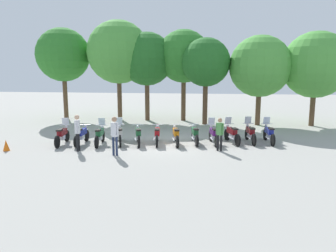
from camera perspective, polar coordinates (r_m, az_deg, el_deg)
The scene contains 24 objects.
ground_plane at distance 17.36m, azimuth -0.22°, elevation -3.21°, with size 80.00×80.00×0.00m, color #9E9B93.
motorcycle_0 at distance 18.03m, azimuth -18.31°, elevation -1.54°, with size 0.62×2.19×1.37m.
motorcycle_1 at distance 17.80m, azimuth -15.11°, elevation -1.57°, with size 0.62×2.19×0.99m.
motorcycle_2 at distance 17.46m, azimuth -12.05°, elevation -1.61°, with size 0.62×2.18×1.37m.
motorcycle_3 at distance 17.47m, azimuth -8.60°, elevation -1.50°, with size 0.86×2.12×1.37m.
motorcycle_4 at distance 17.26m, azimuth -5.34°, elevation -1.62°, with size 0.80×2.14×0.99m.
motorcycle_5 at distance 17.26m, azimuth -1.93°, elevation -1.58°, with size 0.62×2.18×0.99m.
motorcycle_6 at distance 17.17m, azimuth 1.39°, elevation -1.64°, with size 0.72×2.16×0.99m.
motorcycle_7 at distance 17.45m, azimuth 4.81°, elevation -1.48°, with size 0.68×2.17×0.99m.
motorcycle_8 at distance 17.44m, azimuth 8.09°, elevation -1.50°, with size 0.70×2.17×1.37m.
motorcycle_9 at distance 17.85m, azimuth 11.29°, elevation -1.34°, with size 0.87×2.11×1.37m.
motorcycle_10 at distance 18.20m, azimuth 14.42°, elevation -1.25°, with size 0.62×2.18×1.37m.
motorcycle_11 at distance 18.38m, azimuth 17.52°, elevation -1.29°, with size 0.62×2.19×1.37m.
person_0 at distance 15.87m, azimuth 9.20°, elevation -1.04°, with size 0.40×0.28×1.64m.
person_1 at distance 16.21m, azimuth -15.83°, elevation -0.63°, with size 0.25×0.40×1.81m.
person_2 at distance 15.00m, azimuth -9.48°, elevation -1.15°, with size 0.41×0.28×1.83m.
tree_0 at distance 27.69m, azimuth -18.17°, elevation 11.91°, with size 4.28×4.28×7.33m.
tree_1 at distance 26.00m, azimuth -8.81°, elevation 12.84°, with size 4.92×4.92×7.82m.
tree_2 at distance 25.54m, azimuth -3.79°, elevation 11.79°, with size 4.14×4.14×6.91m.
tree_3 at distance 25.42m, azimuth 2.83°, elevation 12.26°, with size 4.09×4.09×7.08m.
tree_4 at distance 23.68m, azimuth 6.76°, elevation 11.14°, with size 3.51×3.51×6.29m.
tree_5 at distance 24.09m, azimuth 16.07°, elevation 10.16°, with size 4.38×4.38×6.43m.
tree_6 at distance 25.04m, azimuth 24.80°, elevation 9.84°, with size 4.64×4.64×6.65m.
traffic_cone at distance 17.72m, azimuth -26.87°, elevation -3.09°, with size 0.32×0.32×0.55m, color orange.
Camera 1 is at (2.34, -16.76, 3.88)m, focal length 34.23 mm.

